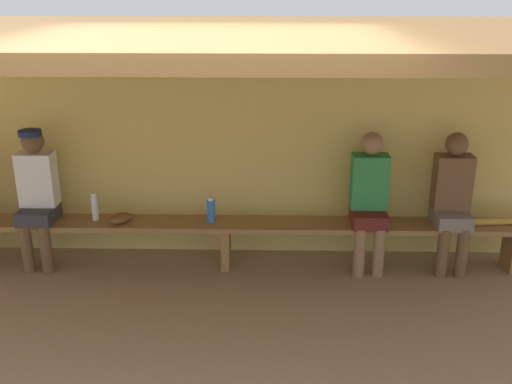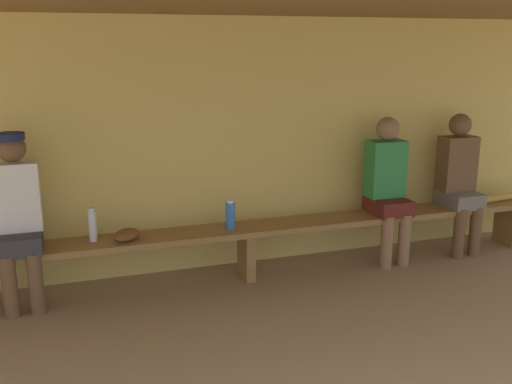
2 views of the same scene
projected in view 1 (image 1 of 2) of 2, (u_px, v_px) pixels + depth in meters
name	position (u px, v px, depth m)	size (l,w,h in m)	color
ground_plane	(212.00, 360.00, 4.47)	(24.00, 24.00, 0.00)	#937754
back_wall	(228.00, 145.00, 5.98)	(8.00, 0.20, 2.20)	#D8BC60
dugout_roof	(213.00, 38.00, 4.36)	(8.00, 2.80, 0.12)	brown
bench	(226.00, 229.00, 5.80)	(6.00, 0.36, 0.46)	olive
player_rightmost	(369.00, 197.00, 5.65)	(0.34, 0.42, 1.34)	#591E19
player_shirtless_tan	(37.00, 192.00, 5.71)	(0.34, 0.42, 1.34)	#333338
player_in_white	(452.00, 197.00, 5.64)	(0.34, 0.42, 1.34)	slate
water_bottle_green	(211.00, 210.00, 5.74)	(0.08, 0.08, 0.24)	blue
water_bottle_orange	(95.00, 207.00, 5.78)	(0.06, 0.06, 0.27)	silver
baseball_glove_dark_brown	(120.00, 218.00, 5.74)	(0.24, 0.17, 0.09)	brown
baseball_bat	(508.00, 221.00, 5.70)	(0.07, 0.07, 0.85)	#B28C33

